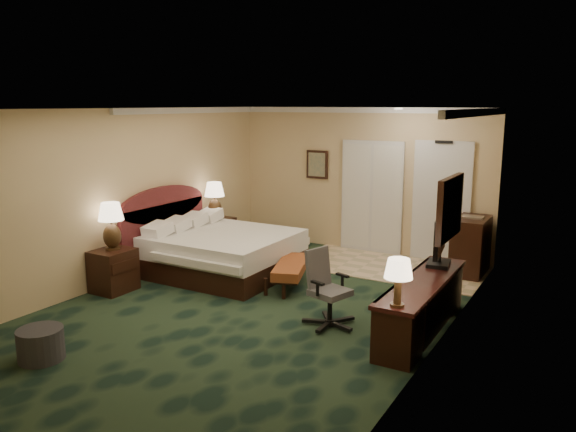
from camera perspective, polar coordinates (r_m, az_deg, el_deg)
The scene contains 24 objects.
floor at distance 7.79m, azimuth -3.76°, elevation -9.49°, with size 5.00×7.50×0.00m, color black.
ceiling at distance 7.28m, azimuth -4.03°, elevation 10.80°, with size 5.00×7.50×0.00m, color silver.
wall_back at distance 10.69m, azimuth 7.37°, elevation 3.64°, with size 5.00×0.00×2.70m, color #D0B084.
wall_left at distance 9.03m, azimuth -17.20°, elevation 1.81°, with size 0.00×7.50×2.70m, color #D0B084.
wall_right at distance 6.40m, azimuth 15.07°, elevation -1.85°, with size 0.00×7.50×2.70m, color #D0B084.
crown_molding at distance 7.28m, azimuth -4.03°, elevation 10.40°, with size 5.00×7.50×0.10m, color silver, non-canonical shape.
tile_patch at distance 9.88m, azimuth 10.10°, elevation -5.06°, with size 3.20×1.70×0.01m, color tan.
headboard at distance 9.80m, azimuth -12.48°, elevation -1.09°, with size 0.12×2.00×1.40m, color #481915, non-canonical shape.
entry_door at distance 10.22m, azimuth 15.30°, elevation 1.28°, with size 1.02×0.06×2.18m, color silver.
closet_doors at distance 10.61m, azimuth 8.50°, elevation 1.91°, with size 1.20×0.06×2.10m, color silver.
wall_art at distance 11.00m, azimuth 2.98°, elevation 5.25°, with size 0.45×0.06×0.55m, color slate.
wall_mirror at distance 6.94m, azimuth 16.14°, elevation 0.80°, with size 0.05×0.95×0.75m, color white.
bed at distance 9.35m, azimuth -6.50°, elevation -3.77°, with size 2.13×1.98×0.68m, color white.
nightstand_near at distance 8.82m, azimuth -17.32°, elevation -5.31°, with size 0.51×0.58×0.63m, color black.
nightstand_far at distance 10.60m, azimuth -7.30°, elevation -2.02°, with size 0.53×0.61×0.66m, color black.
lamp_near at distance 8.71m, azimuth -17.49°, elevation -0.97°, with size 0.37×0.37×0.70m, color black, non-canonical shape.
lamp_far at distance 10.43m, azimuth -7.46°, elevation 1.55°, with size 0.37×0.37×0.69m, color black, non-canonical shape.
bed_bench at distance 8.60m, azimuth 0.33°, elevation -6.02°, with size 0.41×1.18×0.40m, color brown.
ottoman at distance 6.87m, azimuth -23.82°, elevation -11.83°, with size 0.50×0.50×0.35m, color #28282D.
desk at distance 7.15m, azimuth 13.45°, elevation -8.90°, with size 0.50×2.31×0.66m, color black.
tv at distance 7.63m, azimuth 15.16°, elevation -2.45°, with size 0.07×0.86×0.67m, color black.
desk_lamp at distance 6.03m, azimuth 11.12°, elevation -6.62°, with size 0.30×0.30×0.53m, color black, non-canonical shape.
desk_chair at distance 7.11m, azimuth 4.30°, elevation -7.41°, with size 0.56×0.53×0.97m, color #4B4A54, non-canonical shape.
minibar at distance 9.70m, azimuth 18.06°, elevation -2.91°, with size 0.50×0.89×0.94m, color black.
Camera 1 is at (4.06, -6.04, 2.77)m, focal length 35.00 mm.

